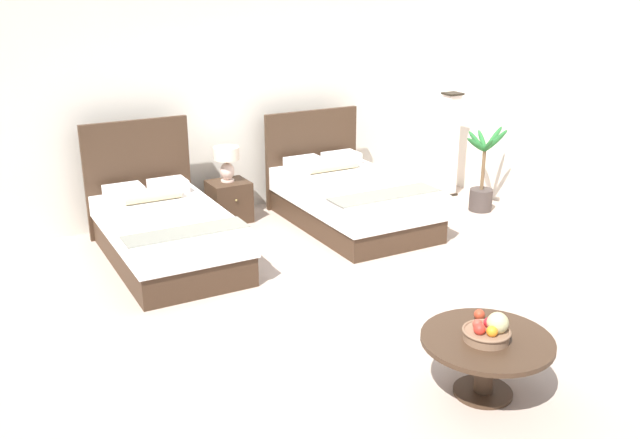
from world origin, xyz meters
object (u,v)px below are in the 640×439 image
loose_apple (479,315)px  coffee_table (486,351)px  floor_lamp_corner (450,145)px  potted_palm (482,185)px  nightstand (229,201)px  bed_near_corner (350,199)px  table_lamp (227,159)px  bed_near_window (166,232)px  fruit_bowl (489,331)px

loose_apple → coffee_table: bearing=-119.7°
coffee_table → loose_apple: (0.13, 0.23, 0.14)m
floor_lamp_corner → potted_palm: (-0.05, -0.72, -0.35)m
nightstand → bed_near_corner: bearing=-34.0°
table_lamp → coffee_table: 4.33m
bed_near_window → loose_apple: (1.29, -3.26, 0.18)m
nightstand → coffee_table: 4.29m
bed_near_window → nightstand: (1.03, 0.79, -0.06)m
bed_near_window → nightstand: bearing=37.6°
fruit_bowl → floor_lamp_corner: bearing=53.6°
coffee_table → nightstand: bearing=91.7°
bed_near_window → loose_apple: 3.51m
floor_lamp_corner → table_lamp: bearing=170.6°
loose_apple → nightstand: bearing=93.6°
bed_near_window → nightstand: 1.30m
coffee_table → loose_apple: bearing=60.3°
table_lamp → fruit_bowl: bearing=-88.6°
bed_near_window → bed_near_corner: 2.22m
loose_apple → floor_lamp_corner: bearing=53.2°
bed_near_window → coffee_table: 3.68m
coffee_table → potted_palm: potted_palm is taller
bed_near_window → fruit_bowl: bed_near_window is taller
floor_lamp_corner → potted_palm: bearing=-94.3°
table_lamp → coffee_table: table_lamp is taller
bed_near_window → loose_apple: size_ratio=25.73×
bed_near_corner → table_lamp: bearing=145.3°
potted_palm → coffee_table: bearing=-131.7°
nightstand → table_lamp: bearing=90.0°
nightstand → coffee_table: (0.12, -4.29, 0.10)m
table_lamp → potted_palm: 3.15m
fruit_bowl → floor_lamp_corner: size_ratio=0.24×
table_lamp → loose_apple: size_ratio=5.14×
nightstand → loose_apple: size_ratio=6.06×
bed_near_window → floor_lamp_corner: floor_lamp_corner is taller
bed_near_corner → nightstand: bearing=146.0°
bed_near_window → potted_palm: (3.91, -0.39, 0.02)m
bed_near_corner → table_lamp: (-1.19, 0.82, 0.44)m
nightstand → fruit_bowl: 4.32m
bed_near_corner → fruit_bowl: bed_near_corner is taller
bed_near_corner → coffee_table: (-1.07, -3.48, 0.03)m
loose_apple → floor_lamp_corner: floor_lamp_corner is taller
table_lamp → potted_palm: bearing=-22.7°
coffee_table → fruit_bowl: size_ratio=2.77×
bed_near_window → coffee_table: bearing=-71.7°
bed_near_window → table_lamp: bearing=38.3°
coffee_table → loose_apple: loose_apple is taller
nightstand → potted_palm: 3.12m
nightstand → table_lamp: size_ratio=1.18×
bed_near_corner → loose_apple: bearing=-106.0°
nightstand → loose_apple: (0.26, -4.05, 0.24)m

